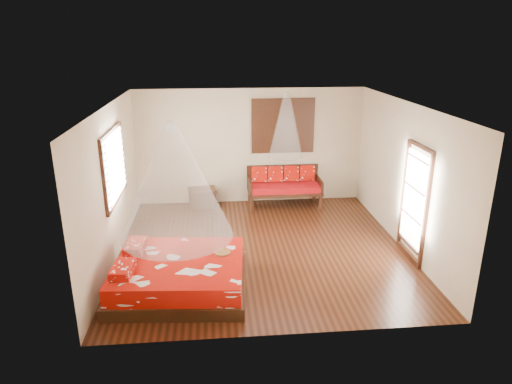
# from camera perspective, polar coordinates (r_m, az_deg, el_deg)

# --- Properties ---
(room) EXTENTS (5.54, 5.54, 2.84)m
(room) POSITION_cam_1_polar(r_m,az_deg,el_deg) (8.51, 0.80, 1.46)
(room) COLOR black
(room) RESTS_ON ground
(bed) EXTENTS (2.28, 2.09, 0.64)m
(bed) POSITION_cam_1_polar(r_m,az_deg,el_deg) (7.69, -9.62, -10.14)
(bed) COLOR black
(bed) RESTS_ON floor
(daybed) EXTENTS (1.77, 0.79, 0.94)m
(daybed) POSITION_cam_1_polar(r_m,az_deg,el_deg) (11.13, 3.52, 0.93)
(daybed) COLOR black
(daybed) RESTS_ON floor
(storage_chest) EXTENTS (0.72, 0.57, 0.46)m
(storage_chest) POSITION_cam_1_polar(r_m,az_deg,el_deg) (11.16, -6.73, -0.68)
(storage_chest) COLOR black
(storage_chest) RESTS_ON floor
(shutter_panel) EXTENTS (1.52, 0.06, 1.32)m
(shutter_panel) POSITION_cam_1_polar(r_m,az_deg,el_deg) (11.11, 3.39, 8.25)
(shutter_panel) COLOR black
(shutter_panel) RESTS_ON wall_back
(window_left) EXTENTS (0.10, 1.74, 1.34)m
(window_left) POSITION_cam_1_polar(r_m,az_deg,el_deg) (8.76, -17.27, 3.16)
(window_left) COLOR black
(window_left) RESTS_ON wall_left
(glazed_door) EXTENTS (0.08, 1.02, 2.16)m
(glazed_door) POSITION_cam_1_polar(r_m,az_deg,el_deg) (8.78, 19.15, -1.35)
(glazed_door) COLOR black
(glazed_door) RESTS_ON floor
(wine_tray) EXTENTS (0.27, 0.27, 0.22)m
(wine_tray) POSITION_cam_1_polar(r_m,az_deg,el_deg) (7.70, -4.22, -7.28)
(wine_tray) COLOR brown
(wine_tray) RESTS_ON bed
(mosquito_net_main) EXTENTS (1.77, 1.77, 1.80)m
(mosquito_net_main) POSITION_cam_1_polar(r_m,az_deg,el_deg) (7.06, -10.17, 1.28)
(mosquito_net_main) COLOR white
(mosquito_net_main) RESTS_ON ceiling
(mosquito_net_daybed) EXTENTS (0.80, 0.80, 1.50)m
(mosquito_net_daybed) POSITION_cam_1_polar(r_m,az_deg,el_deg) (10.64, 3.78, 8.31)
(mosquito_net_daybed) COLOR white
(mosquito_net_daybed) RESTS_ON ceiling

